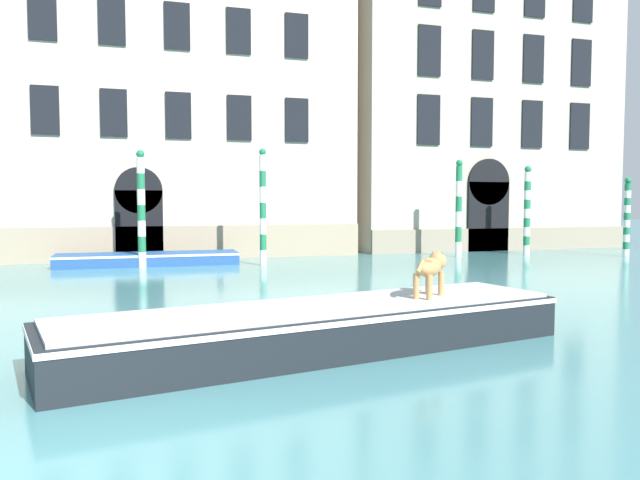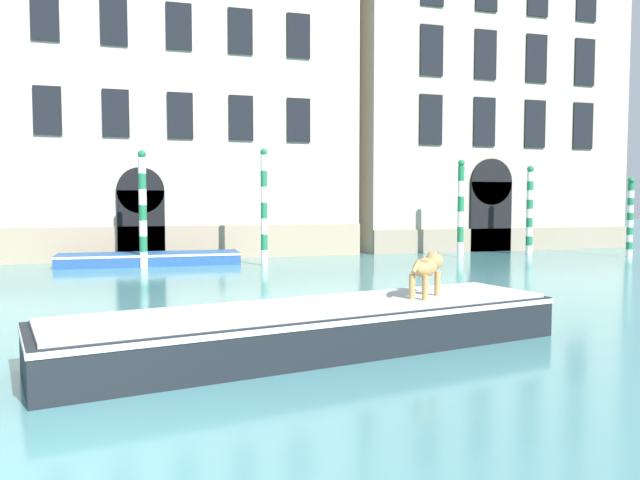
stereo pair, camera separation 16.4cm
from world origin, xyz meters
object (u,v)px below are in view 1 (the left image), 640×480
boat_foreground (321,326)px  mooring_pole_3 (263,207)px  boat_moored_near_palazzo (148,259)px  mooring_pole_0 (459,208)px  dog_on_deck (431,268)px  mooring_pole_2 (527,210)px  mooring_pole_4 (141,208)px  mooring_pole_1 (627,216)px

boat_foreground → mooring_pole_3: mooring_pole_3 is taller
boat_moored_near_palazzo → mooring_pole_3: size_ratio=1.54×
mooring_pole_0 → mooring_pole_3: mooring_pole_3 is taller
dog_on_deck → mooring_pole_0: bearing=15.5°
mooring_pole_2 → mooring_pole_4: (-15.98, -0.48, 0.13)m
mooring_pole_2 → mooring_pole_3: (-11.84, -1.14, 0.18)m
boat_foreground → mooring_pole_1: size_ratio=2.59×
boat_moored_near_palazzo → mooring_pole_1: bearing=-6.1°
mooring_pole_2 → mooring_pole_0: bearing=-176.5°
boat_foreground → mooring_pole_0: 17.07m
mooring_pole_0 → mooring_pole_1: size_ratio=1.22×
mooring_pole_0 → boat_foreground: bearing=-127.0°
boat_foreground → boat_moored_near_palazzo: bearing=87.3°
boat_foreground → dog_on_deck: (2.01, 0.23, 0.83)m
boat_foreground → dog_on_deck: dog_on_deck is taller
boat_foreground → mooring_pole_4: mooring_pole_4 is taller
mooring_pole_1 → mooring_pole_2: 3.96m
boat_moored_near_palazzo → mooring_pole_3: (3.91, -1.43, 1.87)m
mooring_pole_1 → mooring_pole_3: bearing=176.4°
dog_on_deck → boat_moored_near_palazzo: 14.46m
mooring_pole_2 → mooring_pole_3: mooring_pole_3 is taller
mooring_pole_2 → boat_foreground: bearing=-134.8°
dog_on_deck → mooring_pole_1: 18.90m
mooring_pole_0 → mooring_pole_4: size_ratio=0.98×
mooring_pole_3 → boat_foreground: bearing=-98.3°
dog_on_deck → mooring_pole_2: mooring_pole_2 is taller
boat_foreground → mooring_pole_1: 20.69m
dog_on_deck → mooring_pole_2: 17.89m
boat_foreground → mooring_pole_0: bearing=41.9°
boat_moored_near_palazzo → mooring_pole_4: bearing=-105.9°
mooring_pole_3 → boat_moored_near_palazzo: bearing=159.9°
mooring_pole_0 → mooring_pole_1: bearing=-15.5°
dog_on_deck → mooring_pole_3: 12.44m
boat_foreground → mooring_pole_2: (13.68, 13.77, 1.54)m
mooring_pole_3 → mooring_pole_0: bearing=6.3°
dog_on_deck → mooring_pole_4: size_ratio=0.22×
dog_on_deck → mooring_pole_2: (11.67, 13.54, 0.71)m
mooring_pole_4 → dog_on_deck: bearing=-71.7°
mooring_pole_0 → mooring_pole_4: 12.54m
boat_foreground → mooring_pole_2: mooring_pole_2 is taller
mooring_pole_1 → mooring_pole_3: (-15.19, 0.95, 0.44)m
dog_on_deck → mooring_pole_3: bearing=47.9°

